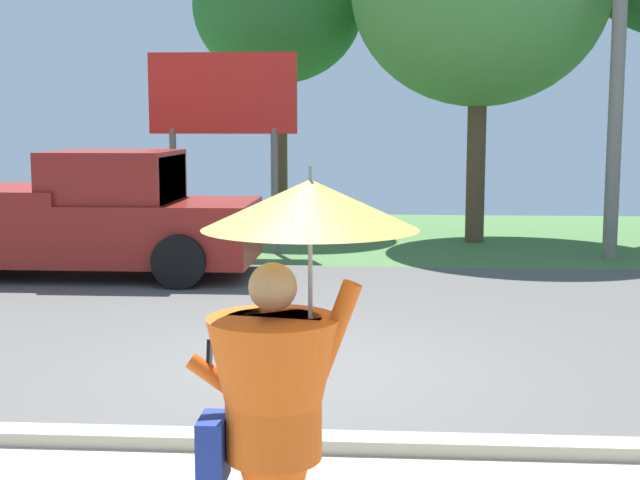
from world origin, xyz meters
name	(u,v)px	position (x,y,z in m)	size (l,w,h in m)	color
ground_plane	(319,309)	(0.00, 2.95, -0.05)	(40.00, 22.00, 0.20)	#565451
monk_pedestrian	(282,397)	(0.32, -4.20, 1.09)	(1.06, 0.96, 2.13)	#E55B19
pickup_truck	(85,218)	(-3.69, 4.96, 0.87)	(5.20, 2.28, 1.88)	maroon
utility_pole	(619,28)	(4.66, 7.14, 3.84)	(1.80, 0.24, 7.33)	gray
roadside_billboard	(223,108)	(-1.99, 7.39, 2.55)	(2.60, 0.12, 3.50)	slate
tree_center_back	(278,7)	(-1.40, 10.83, 4.69)	(3.57, 3.57, 6.35)	brown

